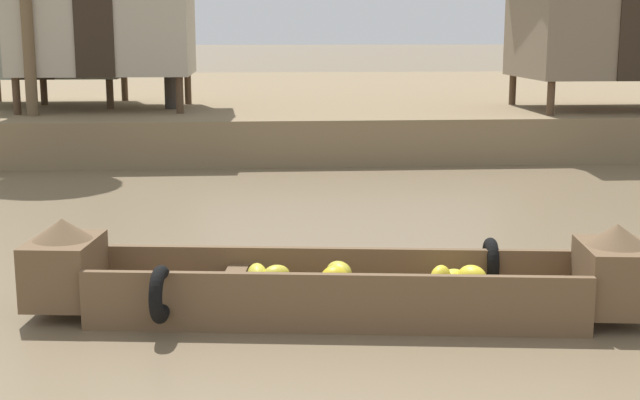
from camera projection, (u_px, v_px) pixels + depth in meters
ground_plane at (285, 203)px, 13.69m from camera, size 300.00×300.00×0.00m
riverbank_strip at (268, 103)px, 26.83m from camera, size 160.00×20.00×0.93m
banana_boat at (337, 284)px, 8.21m from camera, size 5.85×1.56×0.93m
stilt_house_left at (46, 15)px, 20.24m from camera, size 4.21×3.19×4.09m
stilt_house_mid_left at (104, 9)px, 19.19m from camera, size 4.49×3.34×4.06m
stilt_house_mid_right at (610, 7)px, 19.10m from camera, size 4.48×3.59×4.36m
vendor_person at (170, 67)px, 19.44m from camera, size 0.44×0.44×1.66m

